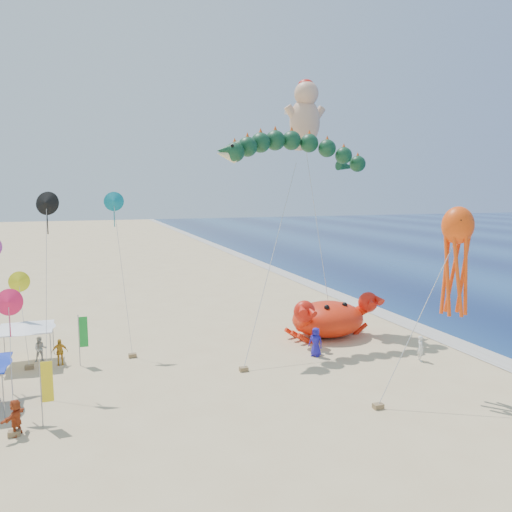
% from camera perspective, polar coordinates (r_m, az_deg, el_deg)
% --- Properties ---
extents(ground, '(320.00, 320.00, 0.00)m').
position_cam_1_polar(ground, '(32.59, 4.58, -11.69)').
color(ground, '#D1B784').
rests_on(ground, ground).
extents(foam_strip, '(320.00, 320.00, 0.00)m').
position_cam_1_polar(foam_strip, '(38.84, 21.20, -9.00)').
color(foam_strip, silver).
rests_on(foam_strip, ground).
extents(crab_inflatable, '(7.33, 5.37, 3.21)m').
position_cam_1_polar(crab_inflatable, '(37.30, 8.29, -6.99)').
color(crab_inflatable, red).
rests_on(crab_inflatable, ground).
extents(dragon_kite, '(12.16, 8.15, 14.52)m').
position_cam_1_polar(dragon_kite, '(36.11, 4.36, 11.44)').
color(dragon_kite, '#0F371F').
rests_on(dragon_kite, ground).
extents(cherub_kite, '(2.50, 5.84, 19.39)m').
position_cam_1_polar(cherub_kite, '(41.40, 5.66, 15.92)').
color(cherub_kite, '#E0AB88').
rests_on(cherub_kite, ground).
extents(octopus_kite, '(5.62, 1.50, 9.91)m').
position_cam_1_polar(octopus_kite, '(27.38, 21.90, 0.32)').
color(octopus_kite, '#FF4B0D').
rests_on(octopus_kite, ground).
extents(canopy_white, '(3.47, 3.47, 2.71)m').
position_cam_1_polar(canopy_white, '(34.17, -24.84, -7.19)').
color(canopy_white, gray).
rests_on(canopy_white, ground).
extents(feather_flags, '(6.96, 7.98, 3.20)m').
position_cam_1_polar(feather_flags, '(29.71, -25.52, -10.26)').
color(feather_flags, gray).
rests_on(feather_flags, ground).
extents(beachgoers, '(25.95, 11.09, 1.89)m').
position_cam_1_polar(beachgoers, '(30.48, -16.64, -11.69)').
color(beachgoers, silver).
rests_on(beachgoers, ground).
extents(small_kites, '(8.34, 11.88, 10.70)m').
position_cam_1_polar(small_kites, '(30.84, -23.45, -0.31)').
color(small_kites, '#C742A8').
rests_on(small_kites, ground).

